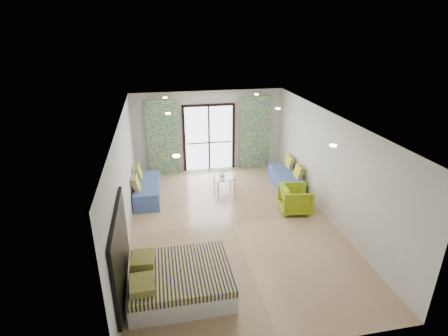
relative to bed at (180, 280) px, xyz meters
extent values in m
cube|color=black|center=(1.48, 5.89, 1.97)|extent=(1.76, 0.08, 0.08)
cube|color=black|center=(0.64, 5.89, 0.83)|extent=(0.08, 0.08, 2.20)
cube|color=black|center=(2.32, 5.89, 0.83)|extent=(0.08, 0.08, 2.20)
cube|color=black|center=(1.48, 5.89, 0.83)|extent=(0.05, 0.06, 2.20)
cube|color=#595451|center=(1.48, 5.91, 0.68)|extent=(1.52, 0.03, 0.04)
cube|color=white|center=(-0.07, 5.75, 0.98)|extent=(1.00, 0.10, 2.50)
cube|color=white|center=(3.03, 5.75, 0.98)|extent=(1.00, 0.10, 2.50)
cylinder|color=#FFE0B2|center=(0.08, 0.18, 2.40)|extent=(0.12, 0.12, 0.02)
cylinder|color=#FFE0B2|center=(2.88, 0.18, 2.40)|extent=(0.12, 0.12, 0.02)
cylinder|color=#FFE0B2|center=(0.08, 3.18, 2.40)|extent=(0.12, 0.12, 0.02)
cylinder|color=#FFE0B2|center=(2.88, 3.18, 2.40)|extent=(0.12, 0.12, 0.02)
cylinder|color=#FFE0B2|center=(0.08, 5.18, 2.40)|extent=(0.12, 0.12, 0.02)
cylinder|color=#FFE0B2|center=(2.88, 5.18, 2.40)|extent=(0.12, 0.12, 0.02)
cube|color=black|center=(-0.98, 0.00, 0.78)|extent=(0.06, 2.10, 1.50)
cube|color=silver|center=(-0.99, 1.25, 0.78)|extent=(0.02, 0.10, 0.10)
cube|color=silver|center=(0.03, 0.00, -0.08)|extent=(1.86, 1.49, 0.37)
cube|color=navy|center=(0.03, 0.00, 0.17)|extent=(1.84, 1.52, 0.14)
cube|color=#1D845A|center=(-0.64, -0.35, 0.31)|extent=(0.44, 0.53, 0.13)
cube|color=#1D845A|center=(-0.64, 0.35, 0.31)|extent=(0.45, 0.54, 0.13)
cube|color=#445CA3|center=(-0.62, 4.03, -0.07)|extent=(0.76, 1.82, 0.40)
cube|color=#445CA3|center=(-0.62, 4.03, 0.18)|extent=(0.74, 1.78, 0.10)
cube|color=navy|center=(-0.89, 3.62, 0.41)|extent=(0.21, 0.46, 0.42)
cube|color=navy|center=(-0.86, 4.46, 0.41)|extent=(0.21, 0.46, 0.42)
cube|color=#445CA3|center=(3.58, 4.03, -0.08)|extent=(0.72, 1.73, 0.38)
cube|color=#445CA3|center=(3.58, 4.03, 0.16)|extent=(0.71, 1.69, 0.09)
cube|color=navy|center=(3.80, 3.62, 0.38)|extent=(0.20, 0.43, 0.39)
cube|color=navy|center=(3.83, 4.42, 0.38)|extent=(0.20, 0.43, 0.39)
cylinder|color=silver|center=(1.43, 3.96, -0.08)|extent=(0.05, 0.05, 0.38)
cylinder|color=silver|center=(1.95, 3.99, -0.08)|extent=(0.05, 0.05, 0.38)
cylinder|color=silver|center=(1.40, 4.47, -0.08)|extent=(0.05, 0.05, 0.38)
cylinder|color=silver|center=(1.91, 4.50, -0.08)|extent=(0.05, 0.05, 0.38)
cube|color=#8CA59E|center=(1.67, 4.23, 0.11)|extent=(0.62, 0.62, 0.02)
sphere|color=white|center=(1.72, 4.23, 0.32)|extent=(0.07, 0.07, 0.07)
sphere|color=white|center=(1.67, 4.28, 0.34)|extent=(0.07, 0.07, 0.07)
sphere|color=white|center=(1.63, 4.23, 0.36)|extent=(0.07, 0.07, 0.07)
sphere|color=white|center=(1.68, 4.18, 0.38)|extent=(0.07, 0.07, 0.07)
imported|color=white|center=(1.61, 4.22, 0.20)|extent=(0.22, 0.23, 0.17)
imported|color=#93AD16|center=(3.27, 2.49, 0.13)|extent=(0.81, 0.86, 0.79)
camera|label=1|loc=(-0.18, -5.27, 4.42)|focal=28.00mm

